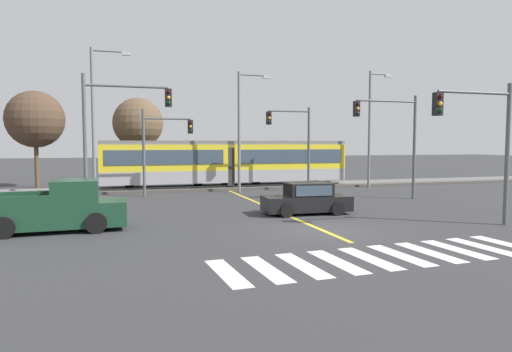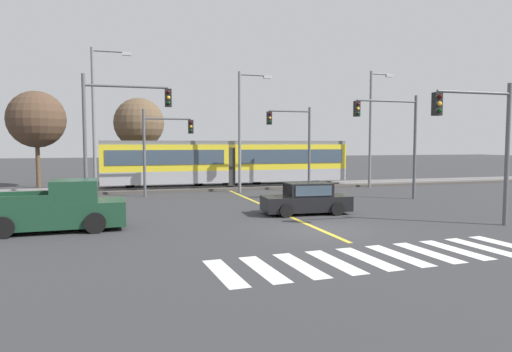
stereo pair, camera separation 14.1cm
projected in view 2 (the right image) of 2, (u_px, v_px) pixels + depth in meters
ground_plane at (319, 229)px, 18.10m from camera, size 200.00×200.00×0.00m
track_bed at (224, 187)px, 34.70m from camera, size 120.00×4.00×0.18m
rail_near at (226, 186)px, 34.00m from camera, size 120.00×0.08×0.10m
rail_far at (222, 184)px, 35.38m from camera, size 120.00×0.08×0.10m
light_rail_tram at (228, 161)px, 34.64m from camera, size 18.50×2.64×3.43m
crosswalk_stripe_0 at (224, 273)px, 12.02m from camera, size 0.73×2.83×0.01m
crosswalk_stripe_1 at (263, 269)px, 12.40m from camera, size 0.73×2.83×0.01m
crosswalk_stripe_2 at (300, 265)px, 12.77m from camera, size 0.73×2.83×0.01m
crosswalk_stripe_3 at (335, 262)px, 13.14m from camera, size 0.73×2.83×0.01m
crosswalk_stripe_4 at (367, 258)px, 13.52m from camera, size 0.73×2.83×0.01m
crosswalk_stripe_5 at (398, 255)px, 13.89m from camera, size 0.73×2.83×0.01m
crosswalk_stripe_6 at (427, 252)px, 14.27m from camera, size 0.73×2.83×0.01m
crosswalk_stripe_7 at (455, 250)px, 14.64m from camera, size 0.73×2.83×0.01m
crosswalk_stripe_8 at (482, 247)px, 15.01m from camera, size 0.73×2.83×0.01m
crosswalk_stripe_9 at (507, 244)px, 15.39m from camera, size 0.73×2.83×0.01m
lane_centre_line at (269, 208)px, 24.20m from camera, size 0.20×17.96×0.01m
sedan_crossing at (306, 199)px, 22.07m from camera, size 4.29×2.09×1.52m
pickup_truck at (56, 209)px, 17.76m from camera, size 5.45×2.35×1.98m
traffic_light_mid_left at (114, 123)px, 22.30m from camera, size 4.25×0.38×6.75m
traffic_light_far_left at (162, 140)px, 29.44m from camera, size 3.25×0.38×5.60m
traffic_light_mid_right at (395, 130)px, 27.36m from camera, size 4.25×0.38×6.31m
traffic_light_near_right at (483, 132)px, 18.41m from camera, size 3.75×0.38×5.88m
traffic_light_far_right at (295, 136)px, 31.98m from camera, size 3.25×0.38×5.96m
street_lamp_west at (97, 113)px, 28.73m from camera, size 2.46×0.28×9.40m
street_lamp_centre at (243, 124)px, 31.42m from camera, size 2.38×0.28×8.32m
street_lamp_east at (372, 123)px, 35.11m from camera, size 1.94×0.28×8.94m
bare_tree_far_west at (36, 120)px, 34.96m from camera, size 4.35×4.35×7.43m
bare_tree_west at (139, 123)px, 36.51m from camera, size 3.98×3.98×7.04m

